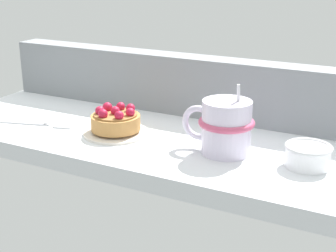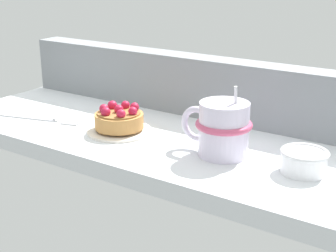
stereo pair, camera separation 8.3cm
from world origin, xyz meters
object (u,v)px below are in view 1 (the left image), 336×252
Objects in this scene: coffee_mug at (225,126)px; sugar_bowl at (308,155)px; dessert_fork at (30,123)px; raspberry_tart at (116,120)px; dessert_plate at (116,132)px.

coffee_mug is 1.72× the size of sugar_bowl.
sugar_bowl is at bearing 4.88° from dessert_fork.
raspberry_tart is 20.47cm from coffee_mug.
dessert_fork is (-17.41, -3.11, -0.11)cm from dessert_plate.
coffee_mug is at bearing 1.99° from dessert_plate.
sugar_bowl is (51.00, 4.35, 1.56)cm from dessert_fork.
dessert_plate is 33.64cm from sugar_bowl.
sugar_bowl is at bearing 2.07° from raspberry_tart.
raspberry_tart reaches higher than dessert_fork.
coffee_mug is 38.18cm from dessert_fork.
dessert_fork is at bearing -169.86° from dessert_plate.
coffee_mug is (20.34, 0.71, 4.06)cm from dessert_plate.
dessert_plate is 20.76cm from coffee_mug.
raspberry_tart reaches higher than sugar_bowl.
coffee_mug is 13.51cm from sugar_bowl.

